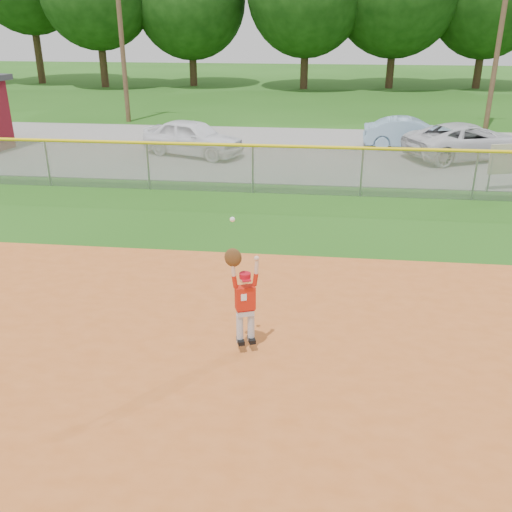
{
  "coord_description": "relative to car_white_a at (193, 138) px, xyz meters",
  "views": [
    {
      "loc": [
        2.1,
        -7.17,
        5.21
      ],
      "look_at": [
        0.99,
        2.4,
        1.1
      ],
      "focal_mm": 40.0,
      "sensor_mm": 36.0,
      "label": 1
    }
  ],
  "objects": [
    {
      "name": "ground",
      "position": [
        2.95,
        -14.76,
        -0.72
      ],
      "size": [
        120.0,
        120.0,
        0.0
      ],
      "primitive_type": "plane",
      "color": "#205212",
      "rests_on": "ground"
    },
    {
      "name": "parking_strip",
      "position": [
        2.95,
        1.24,
        -0.71
      ],
      "size": [
        44.0,
        10.0,
        0.03
      ],
      "primitive_type": "cube",
      "color": "gray",
      "rests_on": "ground"
    },
    {
      "name": "car_white_a",
      "position": [
        0.0,
        0.0,
        0.0
      ],
      "size": [
        4.38,
        2.96,
        1.39
      ],
      "primitive_type": "imported",
      "rotation": [
        0.0,
        0.0,
        1.21
      ],
      "color": "white",
      "rests_on": "parking_strip"
    },
    {
      "name": "car_blue",
      "position": [
        8.63,
        2.23,
        -0.07
      ],
      "size": [
        3.82,
        1.45,
        1.24
      ],
      "primitive_type": "imported",
      "rotation": [
        0.0,
        0.0,
        1.53
      ],
      "color": "#85A9C7",
      "rests_on": "parking_strip"
    },
    {
      "name": "car_white_b",
      "position": [
        10.58,
        0.66,
        -0.02
      ],
      "size": [
        5.32,
        4.0,
        1.34
      ],
      "primitive_type": "imported",
      "rotation": [
        0.0,
        0.0,
        1.99
      ],
      "color": "silver",
      "rests_on": "parking_strip"
    },
    {
      "name": "outfield_fence",
      "position": [
        2.95,
        -4.76,
        0.16
      ],
      "size": [
        40.06,
        0.1,
        1.55
      ],
      "color": "gray",
      "rests_on": "ground"
    },
    {
      "name": "power_lines",
      "position": [
        3.95,
        7.24,
        3.95
      ],
      "size": [
        19.4,
        0.24,
        9.0
      ],
      "color": "#4C3823",
      "rests_on": "ground"
    },
    {
      "name": "ballplayer",
      "position": [
        3.91,
        -13.87,
        0.31
      ],
      "size": [
        0.55,
        0.31,
        2.2
      ],
      "color": "silver",
      "rests_on": "ground"
    }
  ]
}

